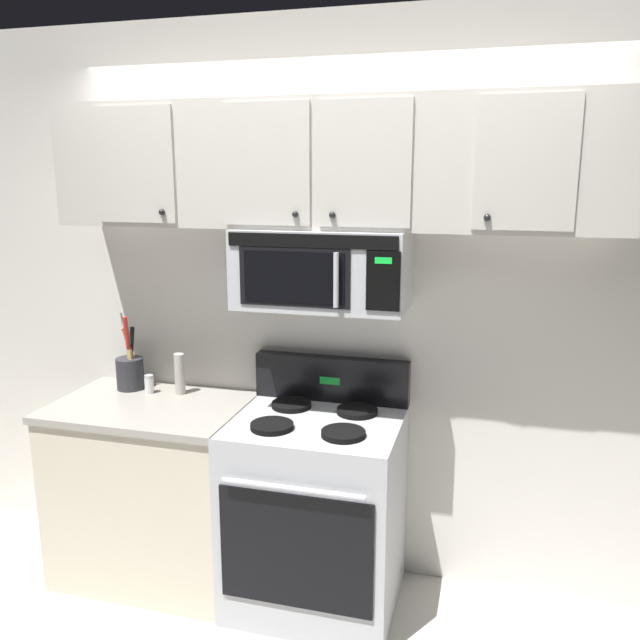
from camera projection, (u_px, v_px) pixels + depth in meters
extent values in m
cube|color=silver|center=(336.00, 307.00, 3.19)|extent=(5.20, 0.10, 2.70)
cube|color=#B7BABF|center=(316.00, 512.00, 3.03)|extent=(0.76, 0.64, 0.90)
cube|color=black|center=(295.00, 552.00, 2.73)|extent=(0.67, 0.01, 0.52)
cylinder|color=#B7BABF|center=(292.00, 489.00, 2.64)|extent=(0.61, 0.03, 0.03)
cube|color=black|center=(332.00, 379.00, 3.18)|extent=(0.76, 0.07, 0.22)
cube|color=#19D83F|center=(330.00, 381.00, 3.15)|extent=(0.10, 0.00, 0.04)
cylinder|color=black|center=(272.00, 426.00, 2.84)|extent=(0.19, 0.19, 0.02)
cylinder|color=black|center=(343.00, 433.00, 2.76)|extent=(0.19, 0.19, 0.02)
cylinder|color=black|center=(292.00, 405.00, 3.11)|extent=(0.19, 0.19, 0.02)
cylinder|color=black|center=(357.00, 411.00, 3.02)|extent=(0.19, 0.19, 0.02)
cube|color=#B7BABF|center=(323.00, 268.00, 2.91)|extent=(0.76, 0.39, 0.35)
cube|color=black|center=(311.00, 241.00, 2.69)|extent=(0.73, 0.01, 0.06)
cube|color=black|center=(294.00, 277.00, 2.74)|extent=(0.49, 0.01, 0.25)
cube|color=black|center=(294.00, 277.00, 2.74)|extent=(0.44, 0.01, 0.22)
cube|color=black|center=(383.00, 281.00, 2.64)|extent=(0.14, 0.01, 0.25)
cube|color=#19D83F|center=(383.00, 261.00, 2.62)|extent=(0.07, 0.00, 0.03)
cylinder|color=#B7BABF|center=(336.00, 280.00, 2.67)|extent=(0.02, 0.02, 0.23)
cube|color=#BCB7AD|center=(325.00, 165.00, 2.84)|extent=(2.50, 0.33, 0.55)
cube|color=#BCB7AD|center=(134.00, 165.00, 2.89)|extent=(0.38, 0.01, 0.51)
sphere|color=black|center=(162.00, 212.00, 2.89)|extent=(0.03, 0.03, 0.03)
cube|color=#BCB7AD|center=(266.00, 164.00, 2.73)|extent=(0.38, 0.01, 0.51)
sphere|color=black|center=(295.00, 214.00, 2.73)|extent=(0.03, 0.03, 0.03)
cube|color=#BCB7AD|center=(365.00, 164.00, 2.62)|extent=(0.38, 0.01, 0.51)
sphere|color=black|center=(332.00, 215.00, 2.69)|extent=(0.03, 0.03, 0.03)
cube|color=#BCB7AD|center=(526.00, 163.00, 2.46)|extent=(0.38, 0.01, 0.51)
sphere|color=black|center=(487.00, 218.00, 2.53)|extent=(0.03, 0.03, 0.03)
cube|color=beige|center=(155.00, 492.00, 3.26)|extent=(0.90, 0.62, 0.86)
cube|color=#9E998E|center=(150.00, 407.00, 3.17)|extent=(0.93, 0.65, 0.03)
cylinder|color=#2D2D33|center=(130.00, 373.00, 3.36)|extent=(0.14, 0.14, 0.16)
cylinder|color=red|center=(128.00, 345.00, 3.31)|extent=(0.03, 0.07, 0.30)
cylinder|color=#A87A47|center=(130.00, 350.00, 3.33)|extent=(0.05, 0.07, 0.24)
cylinder|color=teal|center=(130.00, 349.00, 3.34)|extent=(0.04, 0.08, 0.25)
cylinder|color=black|center=(131.00, 350.00, 3.34)|extent=(0.03, 0.05, 0.24)
cylinder|color=tan|center=(129.00, 349.00, 3.32)|extent=(0.07, 0.06, 0.26)
cylinder|color=silver|center=(126.00, 343.00, 3.32)|extent=(0.05, 0.02, 0.31)
cylinder|color=white|center=(149.00, 386.00, 3.30)|extent=(0.05, 0.05, 0.08)
cylinder|color=#B7BABF|center=(149.00, 377.00, 3.29)|extent=(0.04, 0.04, 0.02)
cylinder|color=#B7B2A8|center=(180.00, 374.00, 3.28)|extent=(0.05, 0.05, 0.21)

